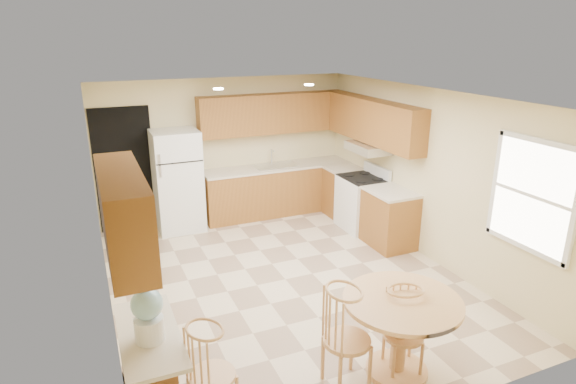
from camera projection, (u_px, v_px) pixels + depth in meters
name	position (u px, v px, depth m)	size (l,w,h in m)	color
floor	(285.00, 279.00, 6.62)	(5.50, 5.50, 0.00)	beige
ceiling	(285.00, 96.00, 5.83)	(4.50, 5.50, 0.02)	white
wall_back	(225.00, 149.00, 8.62)	(4.50, 0.02, 2.50)	beige
wall_front	(420.00, 294.00, 3.83)	(4.50, 0.02, 2.50)	beige
wall_left	(100.00, 219.00, 5.38)	(0.02, 5.50, 2.50)	beige
wall_right	(426.00, 174.00, 7.07)	(0.02, 5.50, 2.50)	beige
doorway	(125.00, 170.00, 8.02)	(0.90, 0.02, 2.10)	black
base_cab_back	(277.00, 190.00, 8.95)	(2.75, 0.60, 0.87)	#945D25
counter_back	(277.00, 167.00, 8.80)	(2.75, 0.63, 0.04)	beige
base_cab_right_a	(343.00, 193.00, 8.83)	(0.60, 0.59, 0.87)	#945D25
counter_right_a	(344.00, 169.00, 8.69)	(0.63, 0.59, 0.04)	beige
base_cab_right_b	(389.00, 219.00, 7.56)	(0.60, 0.80, 0.87)	#945D25
counter_right_b	(391.00, 192.00, 7.42)	(0.63, 0.80, 0.04)	beige
upper_cab_back	(274.00, 113.00, 8.62)	(2.75, 0.33, 0.70)	#945D25
upper_cab_right	(373.00, 121.00, 7.87)	(0.33, 2.42, 0.70)	#945D25
upper_cab_left	(124.00, 214.00, 3.86)	(0.33, 1.40, 0.70)	#945D25
sink	(276.00, 166.00, 8.79)	(0.78, 0.44, 0.01)	silver
range_hood	(368.00, 148.00, 7.95)	(0.50, 0.76, 0.14)	silver
desk_pedestal	(147.00, 348.00, 4.61)	(0.48, 0.42, 0.72)	#945D25
desk_top	(149.00, 335.00, 4.15)	(0.50, 1.20, 0.04)	beige
window	(533.00, 196.00, 5.37)	(0.06, 1.12, 1.30)	white
can_light_a	(218.00, 89.00, 6.69)	(0.14, 0.14, 0.02)	white
can_light_b	(309.00, 85.00, 7.22)	(0.14, 0.14, 0.02)	white
refrigerator	(178.00, 181.00, 8.09)	(0.76, 0.74, 1.72)	white
stove	(362.00, 202.00, 8.22)	(0.65, 0.76, 1.09)	white
dining_table	(400.00, 326.00, 4.63)	(1.13, 1.13, 0.84)	#E1AB70
chair_table_a	(353.00, 334.00, 4.37)	(0.45, 0.59, 1.03)	#E1AB70
chair_table_b	(410.00, 329.00, 4.58)	(0.40, 0.42, 0.89)	#E1AB70
chair_desk	(214.00, 370.00, 4.00)	(0.41, 0.53, 0.93)	#E1AB70
water_crock	(148.00, 314.00, 3.98)	(0.27, 0.27, 0.55)	white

